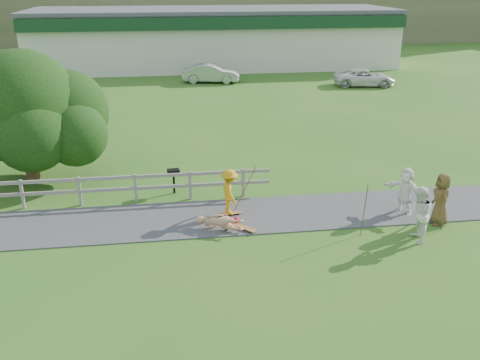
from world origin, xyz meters
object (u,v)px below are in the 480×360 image
(car_silver, at_px, (211,73))
(tree, at_px, (27,134))
(skater_fallen, at_px, (219,222))
(spectator_a, at_px, (419,215))
(spectator_d, at_px, (405,191))
(skater_rider, at_px, (230,195))
(car_white, at_px, (364,78))
(bbq, at_px, (174,181))
(spectator_c, at_px, (441,199))

(car_silver, bearing_deg, tree, 165.91)
(skater_fallen, height_order, tree, tree)
(spectator_a, bearing_deg, skater_fallen, -97.74)
(car_silver, bearing_deg, spectator_d, -159.46)
(car_silver, xyz_separation_m, tree, (-9.25, -20.06, 1.17))
(spectator_d, relative_size, car_silver, 0.38)
(skater_rider, bearing_deg, skater_fallen, 145.74)
(skater_rider, distance_m, spectator_d, 6.13)
(car_white, bearing_deg, bbq, 151.22)
(spectator_a, xyz_separation_m, spectator_c, (1.33, 1.14, -0.01))
(spectator_d, relative_size, car_white, 0.37)
(spectator_d, distance_m, bbq, 8.52)
(skater_rider, bearing_deg, spectator_a, -126.26)
(car_silver, height_order, bbq, car_silver)
(car_white, bearing_deg, tree, 138.21)
(spectator_a, distance_m, spectator_d, 2.18)
(skater_rider, height_order, tree, tree)
(spectator_d, bearing_deg, bbq, -144.75)
(skater_fallen, xyz_separation_m, car_white, (13.53, 22.95, 0.34))
(spectator_a, relative_size, car_silver, 0.42)
(car_white, distance_m, bbq, 24.53)
(skater_fallen, distance_m, spectator_a, 6.33)
(spectator_a, bearing_deg, car_white, 170.77)
(spectator_a, relative_size, tree, 0.26)
(spectator_c, relative_size, tree, 0.26)
(skater_fallen, xyz_separation_m, bbq, (-1.38, 3.46, 0.19))
(skater_fallen, relative_size, spectator_d, 0.96)
(skater_rider, xyz_separation_m, skater_fallen, (-0.48, -1.08, -0.51))
(skater_fallen, xyz_separation_m, spectator_d, (6.58, 0.45, 0.55))
(spectator_a, xyz_separation_m, car_silver, (-3.93, 27.61, -0.19))
(car_silver, relative_size, tree, 0.63)
(skater_fallen, relative_size, spectator_a, 0.89)
(spectator_d, relative_size, bbq, 1.75)
(skater_fallen, bearing_deg, spectator_c, -67.30)
(spectator_c, bearing_deg, car_silver, -159.63)
(car_white, height_order, tree, tree)
(skater_rider, distance_m, spectator_a, 6.23)
(tree, bearing_deg, bbq, -22.92)
(spectator_c, xyz_separation_m, bbq, (-8.78, 3.99, -0.42))
(spectator_c, height_order, car_silver, spectator_c)
(car_silver, relative_size, car_white, 0.96)
(skater_fallen, relative_size, bbq, 1.67)
(spectator_a, relative_size, spectator_c, 1.01)
(skater_rider, height_order, car_silver, skater_rider)
(skater_rider, relative_size, spectator_c, 0.90)
(tree, bearing_deg, skater_rider, -32.37)
(spectator_d, xyz_separation_m, tree, (-13.69, 5.44, 1.05))
(tree, bearing_deg, spectator_c, -23.86)
(skater_fallen, height_order, car_silver, car_silver)
(skater_fallen, bearing_deg, car_silver, 22.05)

